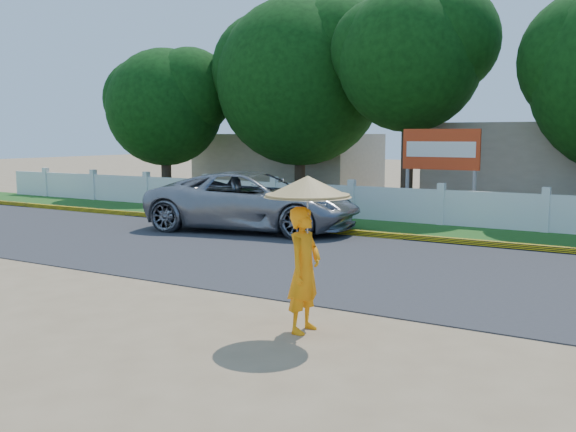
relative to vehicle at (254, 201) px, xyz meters
The scene contains 10 objects.
ground 8.70m from the vehicle, 59.63° to the right, with size 120.00×120.00×0.00m, color #9E8460.
road 5.36m from the vehicle, 34.16° to the right, with size 60.00×7.00×0.02m, color #38383A.
grass_verge 5.01m from the vehicle, 27.53° to the left, with size 60.00×3.50×0.03m, color #2D601E.
curb 4.48m from the vehicle, ahead, with size 40.00×0.18×0.16m, color yellow.
fence 5.76m from the vehicle, 40.45° to the left, with size 40.00×0.10×1.10m, color silver.
building_far 12.84m from the vehicle, 116.00° to the left, with size 8.00×5.00×2.80m, color #B7AD99.
vehicle is the anchor object (origin of this frame).
monk_with_parasol 9.77m from the vehicle, 52.16° to the right, with size 1.21×1.21×2.21m.
billboard 6.39m from the vehicle, 50.50° to the left, with size 2.50×0.13×2.95m.
tree_row 9.87m from the vehicle, 49.95° to the left, with size 33.65×7.84×8.33m.
Camera 1 is at (5.86, -7.92, 2.76)m, focal length 40.00 mm.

